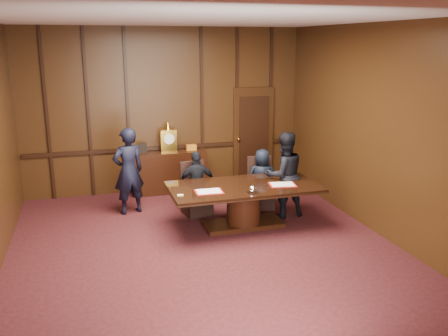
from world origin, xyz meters
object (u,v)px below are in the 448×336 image
at_px(witness_left, 128,171).
at_px(witness_right, 284,175).
at_px(signatory_left, 197,184).
at_px(sideboard, 169,170).
at_px(signatory_right, 262,179).
at_px(conference_table, 244,199).

xyz_separation_m(witness_left, witness_right, (2.75, -0.98, -0.02)).
xyz_separation_m(signatory_left, witness_right, (1.53, -0.50, 0.19)).
height_order(sideboard, signatory_right, sideboard).
relative_size(conference_table, witness_left, 1.58).
bearing_deg(conference_table, witness_right, 18.53).
height_order(conference_table, witness_left, witness_left).
bearing_deg(signatory_right, witness_right, 132.90).
xyz_separation_m(sideboard, signatory_right, (1.55, -1.57, 0.11)).
relative_size(signatory_right, witness_right, 0.74).
distance_m(sideboard, witness_left, 1.50).
distance_m(sideboard, conference_table, 2.54).
bearing_deg(sideboard, signatory_left, -80.99).
bearing_deg(witness_left, witness_right, 142.44).
xyz_separation_m(conference_table, witness_left, (-1.86, 1.28, 0.32)).
relative_size(sideboard, conference_table, 0.61).
height_order(sideboard, witness_left, witness_left).
height_order(conference_table, signatory_right, signatory_right).
xyz_separation_m(sideboard, witness_left, (-0.96, -1.09, 0.34)).
bearing_deg(signatory_right, signatory_left, 17.94).
height_order(conference_table, signatory_left, signatory_left).
distance_m(signatory_left, witness_right, 1.63).
distance_m(conference_table, signatory_left, 1.04).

